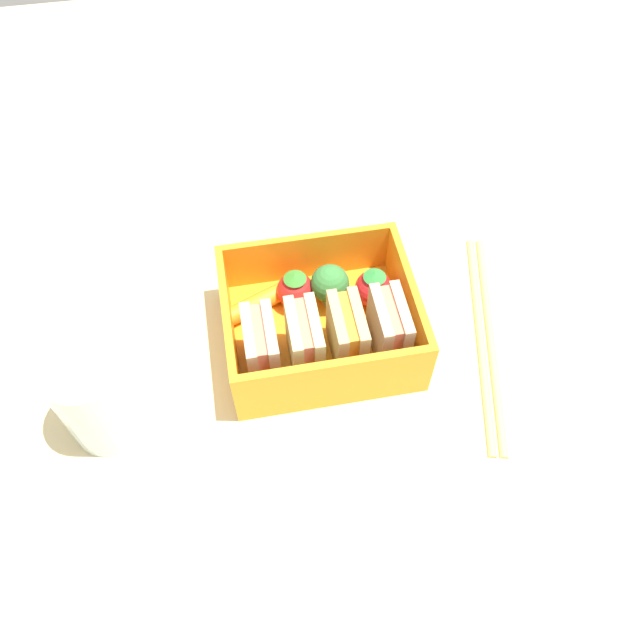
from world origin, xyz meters
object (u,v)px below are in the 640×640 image
(carrot_stick_far_left, at_px, (255,304))
(drinking_glass, at_px, (98,395))
(sandwich_left, at_px, (389,328))
(chopstick_pair, at_px, (486,336))
(strawberry_far_left, at_px, (373,288))
(sandwich_center_left, at_px, (347,334))
(folded_napkin, at_px, (320,214))
(sandwich_center, at_px, (304,341))
(strawberry_left, at_px, (295,290))
(sandwich_center_right, at_px, (261,347))
(broccoli_floret, at_px, (330,284))

(carrot_stick_far_left, relative_size, drinking_glass, 0.63)
(sandwich_left, relative_size, drinking_glass, 0.64)
(chopstick_pair, bearing_deg, strawberry_far_left, -28.40)
(sandwich_center_left, height_order, folded_napkin, sandwich_center_left)
(strawberry_far_left, height_order, chopstick_pair, strawberry_far_left)
(chopstick_pair, bearing_deg, folded_napkin, -56.26)
(sandwich_center_left, height_order, carrot_stick_far_left, sandwich_center_left)
(sandwich_center, bearing_deg, strawberry_far_left, -144.16)
(sandwich_center, relative_size, chopstick_pair, 0.25)
(sandwich_center, distance_m, folded_napkin, 0.18)
(strawberry_left, distance_m, carrot_stick_far_left, 0.04)
(sandwich_center_right, height_order, chopstick_pair, sandwich_center_right)
(sandwich_left, xyz_separation_m, folded_napkin, (0.02, -0.17, -0.04))
(sandwich_left, height_order, broccoli_floret, sandwich_left)
(sandwich_left, relative_size, broccoli_floret, 1.31)
(sandwich_center_left, height_order, sandwich_center_right, same)
(chopstick_pair, bearing_deg, sandwich_center_left, 0.23)
(strawberry_far_left, height_order, folded_napkin, strawberry_far_left)
(strawberry_far_left, distance_m, carrot_stick_far_left, 0.10)
(sandwich_center_right, xyz_separation_m, strawberry_far_left, (-0.10, -0.05, -0.01))
(sandwich_center, bearing_deg, folded_napkin, -104.31)
(sandwich_center_left, xyz_separation_m, sandwich_center_right, (0.07, 0.00, 0.00))
(chopstick_pair, distance_m, folded_napkin, 0.20)
(strawberry_far_left, height_order, drinking_glass, drinking_glass)
(folded_napkin, bearing_deg, sandwich_center_left, 86.84)
(sandwich_center_right, bearing_deg, broccoli_floret, -140.22)
(strawberry_far_left, height_order, carrot_stick_far_left, strawberry_far_left)
(sandwich_center, distance_m, strawberry_far_left, 0.08)
(carrot_stick_far_left, height_order, folded_napkin, carrot_stick_far_left)
(sandwich_center_left, bearing_deg, broccoli_floret, -86.45)
(sandwich_center_left, bearing_deg, drinking_glass, 6.71)
(sandwich_left, relative_size, strawberry_left, 1.42)
(sandwich_center_right, bearing_deg, strawberry_far_left, -154.35)
(strawberry_left, bearing_deg, folded_napkin, -110.43)
(sandwich_center_right, xyz_separation_m, chopstick_pair, (-0.19, -0.00, -0.04))
(strawberry_far_left, relative_size, chopstick_pair, 0.18)
(sandwich_center_right, height_order, carrot_stick_far_left, sandwich_center_right)
(carrot_stick_far_left, bearing_deg, chopstick_pair, 163.61)
(sandwich_center_left, distance_m, strawberry_far_left, 0.06)
(sandwich_center_left, bearing_deg, strawberry_left, -61.31)
(sandwich_left, bearing_deg, broccoli_floret, -55.25)
(chopstick_pair, bearing_deg, carrot_stick_far_left, -16.39)
(sandwich_left, bearing_deg, sandwich_center_left, 0.00)
(strawberry_far_left, xyz_separation_m, strawberry_left, (0.06, -0.01, 0.00))
(sandwich_left, xyz_separation_m, chopstick_pair, (-0.09, -0.00, -0.04))
(chopstick_pair, height_order, drinking_glass, drinking_glass)
(broccoli_floret, relative_size, strawberry_left, 1.09)
(sandwich_center_right, bearing_deg, chopstick_pair, -179.85)
(sandwich_center, distance_m, broccoli_floret, 0.06)
(sandwich_center_left, distance_m, strawberry_left, 0.07)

